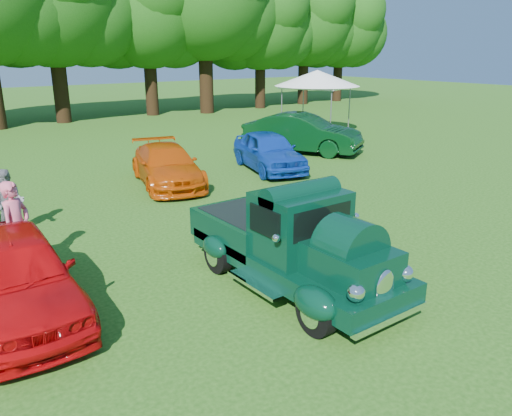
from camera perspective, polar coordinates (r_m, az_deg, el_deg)
ground at (r=9.35m, az=-1.80°, el=-9.30°), size 120.00×120.00×0.00m
hero_pickup at (r=9.27m, az=4.10°, el=-4.14°), size 2.21×4.76×1.86m
red_convertible at (r=9.09m, az=-25.94°, el=-6.94°), size 1.83×4.33×1.46m
back_car_orange at (r=16.59m, az=-10.16°, el=4.81°), size 2.83×4.74×1.29m
back_car_blue at (r=18.41m, az=1.46°, el=6.54°), size 2.74×4.47×1.42m
back_car_green at (r=21.75m, az=5.29°, el=8.50°), size 4.01×5.25×1.66m
spectator_pink at (r=10.82m, az=-25.65°, el=-1.98°), size 0.80×0.78×1.85m
spectator_grey at (r=13.08m, az=-26.46°, el=0.52°), size 0.99×0.93×1.61m
canopy_tent at (r=26.60m, az=7.00°, el=14.47°), size 5.79×5.79×3.28m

